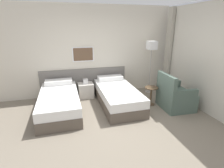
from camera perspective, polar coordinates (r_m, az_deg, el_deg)
name	(u,v)px	position (r m, az deg, el deg)	size (l,w,h in m)	color
ground_plane	(120,130)	(3.82, 2.54, -14.68)	(16.00, 16.00, 0.00)	slate
wall_headboard	(96,53)	(5.50, -5.10, 10.11)	(10.00, 0.10, 2.70)	beige
wall_window	(222,61)	(4.61, 32.18, 6.27)	(0.21, 4.79, 2.70)	white
bed_near_door	(59,102)	(4.67, -16.78, -5.57)	(0.95, 2.02, 0.61)	brown
bed_near_window	(117,96)	(4.86, 1.71, -3.82)	(0.95, 2.02, 0.61)	brown
nightstand	(86,90)	(5.40, -8.52, -1.93)	(0.45, 0.41, 0.58)	beige
floor_lamp	(152,49)	(5.62, 12.78, 11.06)	(0.26, 0.26, 1.66)	#9E9993
side_table	(151,93)	(4.91, 12.65, -2.83)	(0.36, 0.36, 0.51)	brown
armchair	(175,97)	(4.90, 19.81, -4.10)	(0.78, 0.86, 0.94)	#4C6056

